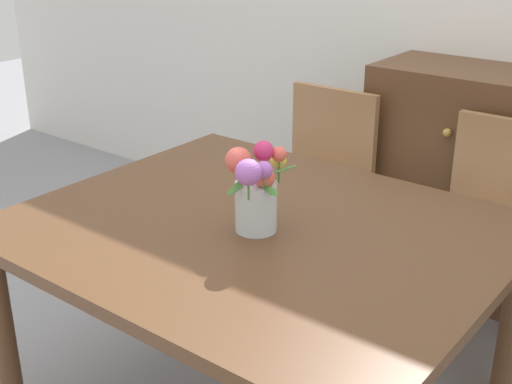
{
  "coord_description": "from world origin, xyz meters",
  "views": [
    {
      "loc": [
        1.13,
        -1.46,
        1.61
      ],
      "look_at": [
        0.01,
        -0.03,
        0.86
      ],
      "focal_mm": 47.97,
      "sensor_mm": 36.0,
      "label": 1
    }
  ],
  "objects_px": {
    "dining_table": "(259,249)",
    "chair_left": "(318,177)",
    "chair_right": "(491,222)",
    "flower_vase": "(256,189)"
  },
  "relations": [
    {
      "from": "dining_table",
      "to": "chair_left",
      "type": "height_order",
      "value": "chair_left"
    },
    {
      "from": "chair_right",
      "to": "flower_vase",
      "type": "relative_size",
      "value": 3.34
    },
    {
      "from": "chair_right",
      "to": "flower_vase",
      "type": "height_order",
      "value": "flower_vase"
    },
    {
      "from": "chair_right",
      "to": "flower_vase",
      "type": "bearing_deg",
      "value": 69.41
    },
    {
      "from": "dining_table",
      "to": "flower_vase",
      "type": "height_order",
      "value": "flower_vase"
    },
    {
      "from": "dining_table",
      "to": "chair_left",
      "type": "relative_size",
      "value": 1.58
    },
    {
      "from": "dining_table",
      "to": "chair_left",
      "type": "xyz_separation_m",
      "value": [
        -0.39,
        0.93,
        -0.14
      ]
    },
    {
      "from": "dining_table",
      "to": "chair_right",
      "type": "relative_size",
      "value": 1.58
    },
    {
      "from": "chair_right",
      "to": "chair_left",
      "type": "bearing_deg",
      "value": 0.0
    },
    {
      "from": "chair_right",
      "to": "dining_table",
      "type": "bearing_deg",
      "value": 67.4
    }
  ]
}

